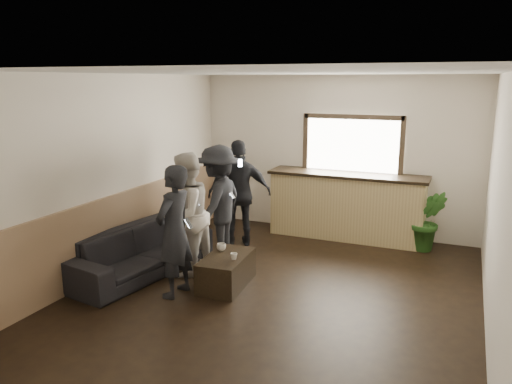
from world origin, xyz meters
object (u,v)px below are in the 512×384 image
at_px(potted_plant, 428,221).
at_px(person_d, 240,193).
at_px(bar_counter, 347,202).
at_px(coffee_table, 226,271).
at_px(person_a, 174,231).
at_px(cup_b, 234,256).
at_px(person_b, 186,214).
at_px(person_c, 218,203).
at_px(sofa, 140,251).
at_px(cup_a, 221,247).

xyz_separation_m(potted_plant, person_d, (-2.91, -0.92, 0.38)).
xyz_separation_m(bar_counter, potted_plant, (1.36, -0.18, -0.14)).
relative_size(bar_counter, person_d, 1.53).
bearing_deg(coffee_table, person_a, -132.68).
xyz_separation_m(coffee_table, cup_b, (0.15, -0.08, 0.25)).
relative_size(cup_b, person_d, 0.05).
height_order(person_b, person_d, person_d).
distance_m(bar_counter, person_c, 2.41).
distance_m(bar_counter, coffee_table, 2.93).
relative_size(person_a, person_c, 0.96).
bearing_deg(person_c, potted_plant, 118.13).
xyz_separation_m(cup_b, person_b, (-0.86, 0.25, 0.41)).
bearing_deg(potted_plant, person_b, -142.31).
height_order(cup_b, person_d, person_d).
xyz_separation_m(sofa, cup_a, (1.16, 0.26, 0.14)).
height_order(coffee_table, person_b, person_b).
bearing_deg(person_b, sofa, -61.59).
relative_size(sofa, person_d, 1.27).
height_order(cup_a, person_d, person_d).
bearing_deg(person_a, potted_plant, 140.80).
distance_m(coffee_table, person_c, 1.26).
height_order(cup_b, person_c, person_c).
height_order(person_b, person_c, person_c).
bearing_deg(cup_a, potted_plant, 43.30).
bearing_deg(cup_a, person_d, 105.10).
distance_m(cup_a, person_a, 0.84).
distance_m(coffee_table, cup_a, 0.35).
bearing_deg(person_d, cup_b, 83.97).
bearing_deg(bar_counter, person_a, -114.34).
relative_size(person_b, person_c, 0.99).
distance_m(sofa, person_b, 0.86).
bearing_deg(potted_plant, sofa, -144.40).
height_order(sofa, coffee_table, sofa).
height_order(coffee_table, person_c, person_c).
distance_m(person_b, person_c, 0.74).
xyz_separation_m(potted_plant, person_b, (-3.06, -2.37, 0.37)).
relative_size(sofa, cup_a, 17.73).
height_order(potted_plant, person_b, person_b).
bearing_deg(cup_a, bar_counter, 65.70).
bearing_deg(sofa, person_d, -14.82).
relative_size(bar_counter, cup_b, 29.24).
relative_size(person_a, person_d, 0.96).
bearing_deg(person_b, person_c, 174.37).
bearing_deg(cup_b, cup_a, 141.39).
bearing_deg(person_a, bar_counter, 159.25).
xyz_separation_m(coffee_table, cup_a, (-0.16, 0.17, 0.26)).
distance_m(potted_plant, person_b, 3.89).
distance_m(bar_counter, sofa, 3.65).
relative_size(coffee_table, person_d, 0.53).
bearing_deg(bar_counter, coffee_table, -110.01).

